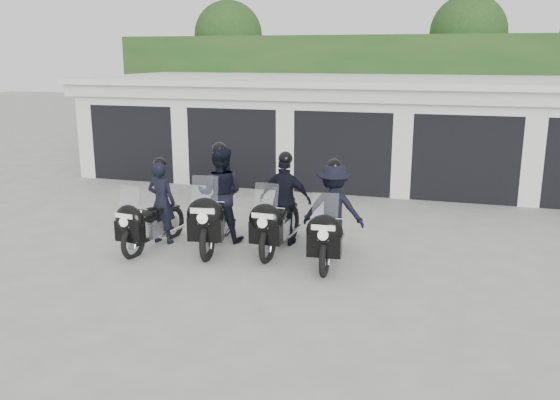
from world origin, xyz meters
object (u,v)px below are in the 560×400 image
(police_bike_b, at_px, (218,201))
(police_bike_d, at_px, (332,216))
(police_bike_a, at_px, (154,211))
(police_bike_c, at_px, (282,207))

(police_bike_b, distance_m, police_bike_d, 2.31)
(police_bike_a, xyz_separation_m, police_bike_b, (1.13, 0.52, 0.16))
(police_bike_b, xyz_separation_m, police_bike_d, (2.30, -0.20, -0.06))
(police_bike_b, relative_size, police_bike_c, 1.07)
(police_bike_b, xyz_separation_m, police_bike_c, (1.26, 0.17, -0.06))
(police_bike_b, height_order, police_bike_d, police_bike_b)
(police_bike_b, bearing_deg, police_bike_a, -164.39)
(police_bike_d, bearing_deg, police_bike_c, 156.77)
(police_bike_b, bearing_deg, police_bike_c, -1.46)
(police_bike_c, bearing_deg, police_bike_b, -170.40)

